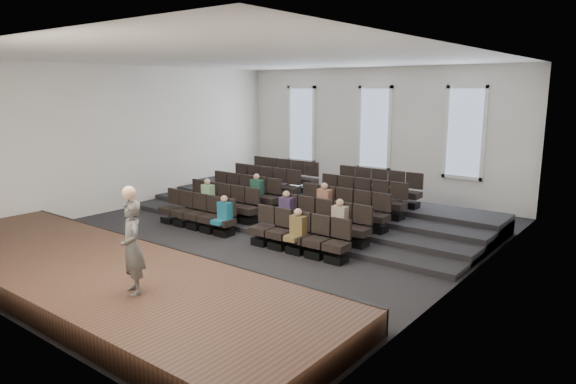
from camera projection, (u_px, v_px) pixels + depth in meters
name	position (u px, v px, depth m)	size (l,w,h in m)	color
ground	(257.00, 235.00, 14.94)	(14.00, 14.00, 0.00)	black
ceiling	(254.00, 58.00, 13.95)	(12.00, 14.00, 0.02)	white
wall_back	(375.00, 133.00, 19.88)	(12.00, 0.04, 5.00)	white
wall_left	(127.00, 138.00, 18.06)	(0.04, 14.00, 5.00)	white
wall_right	(470.00, 170.00, 10.83)	(0.04, 14.00, 5.00)	white
stage	(99.00, 277.00, 10.94)	(11.80, 3.60, 0.50)	#452B1D
stage_lip	(165.00, 256.00, 12.31)	(11.80, 0.06, 0.52)	black
risers	(318.00, 209.00, 17.36)	(11.80, 4.80, 0.60)	black
seating_rows	(289.00, 203.00, 16.00)	(6.80, 4.70, 1.67)	black
windows	(374.00, 128.00, 19.79)	(8.44, 0.10, 3.24)	white
audience	(274.00, 206.00, 14.96)	(5.45, 2.64, 1.10)	#196680
speaker	(132.00, 248.00, 9.29)	(0.63, 0.41, 1.73)	#52504E
mic_stand	(132.00, 249.00, 10.41)	(0.28, 0.28, 1.69)	black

